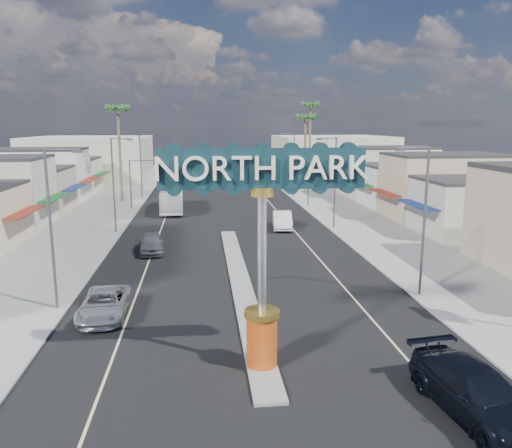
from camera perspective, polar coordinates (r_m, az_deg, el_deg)
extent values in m
plane|color=gray|center=(48.68, -3.29, -0.79)|extent=(160.00, 160.00, 0.00)
cube|color=black|center=(48.68, -3.29, -0.78)|extent=(20.00, 120.00, 0.01)
cube|color=gray|center=(33.21, -1.83, -6.44)|extent=(1.30, 30.00, 0.16)
cube|color=gray|center=(49.97, -19.54, -1.04)|extent=(8.00, 120.00, 0.12)
cube|color=gray|center=(51.29, 12.52, -0.35)|extent=(8.00, 120.00, 0.12)
cube|color=beige|center=(64.68, -25.78, 3.82)|extent=(12.00, 42.00, 6.00)
cube|color=#B7B29E|center=(66.42, 17.27, 4.61)|extent=(12.00, 42.00, 6.00)
cube|color=#B7B29E|center=(94.79, -18.31, 7.03)|extent=(20.00, 20.00, 8.00)
cube|color=beige|center=(95.89, 8.58, 7.52)|extent=(20.00, 20.00, 8.00)
cylinder|color=red|center=(21.63, 0.68, -13.16)|extent=(1.30, 1.30, 2.20)
cylinder|color=gold|center=(21.15, 0.68, -10.14)|extent=(1.50, 1.50, 0.25)
cylinder|color=#B7B7BC|center=(20.36, 0.70, -3.51)|extent=(0.36, 0.36, 4.80)
cylinder|color=gold|center=(19.85, 0.72, 3.69)|extent=(0.90, 0.90, 0.35)
cube|color=#0F2930|center=(19.75, 0.73, 6.35)|extent=(8.20, 0.50, 1.60)
cylinder|color=#47474C|center=(62.55, -14.15, 4.38)|extent=(0.18, 0.18, 6.00)
cylinder|color=#47474C|center=(61.98, -11.98, 7.11)|extent=(5.00, 0.12, 0.12)
cube|color=black|center=(61.86, -10.10, 6.71)|extent=(0.32, 0.32, 1.00)
sphere|color=red|center=(61.65, -10.13, 6.99)|extent=(0.22, 0.22, 0.22)
cylinder|color=#47474C|center=(63.38, 6.02, 4.75)|extent=(0.18, 0.18, 6.00)
cylinder|color=#47474C|center=(62.63, 3.82, 7.38)|extent=(5.00, 0.12, 0.12)
cube|color=black|center=(62.35, 1.99, 6.92)|extent=(0.32, 0.32, 1.00)
sphere|color=red|center=(62.15, 2.01, 7.20)|extent=(0.22, 0.22, 0.22)
cylinder|color=#47474C|center=(29.30, -22.39, -0.79)|extent=(0.16, 0.16, 9.00)
cylinder|color=#47474C|center=(28.52, -21.31, 7.92)|extent=(1.80, 0.10, 0.10)
cube|color=#47474C|center=(28.33, -19.72, 7.81)|extent=(0.50, 0.22, 0.15)
cylinder|color=#47474C|center=(48.57, -15.97, 4.15)|extent=(0.16, 0.16, 9.00)
cylinder|color=#47474C|center=(48.11, -15.19, 9.39)|extent=(1.80, 0.10, 0.10)
cube|color=#47474C|center=(47.99, -14.23, 9.31)|extent=(0.50, 0.22, 0.15)
cylinder|color=#47474C|center=(70.25, -13.02, 6.40)|extent=(0.16, 0.16, 9.00)
cylinder|color=#47474C|center=(69.93, -12.43, 10.02)|extent=(1.80, 0.10, 0.10)
cube|color=#47474C|center=(69.85, -11.77, 9.96)|extent=(0.50, 0.22, 0.15)
cylinder|color=#47474C|center=(30.97, 18.67, 0.09)|extent=(0.16, 0.16, 9.00)
cylinder|color=#47474C|center=(30.09, 17.64, 8.30)|extent=(1.80, 0.10, 0.10)
cube|color=#47474C|center=(29.79, 16.20, 8.16)|extent=(0.50, 0.22, 0.15)
cylinder|color=#47474C|center=(49.60, 9.01, 4.59)|extent=(0.16, 0.16, 9.00)
cylinder|color=#47474C|center=(49.06, 8.14, 9.70)|extent=(1.80, 0.10, 0.10)
cube|color=#47474C|center=(48.87, 7.22, 9.60)|extent=(0.50, 0.22, 0.15)
cylinder|color=#47474C|center=(70.96, 4.36, 6.70)|extent=(0.16, 0.16, 9.00)
cylinder|color=#47474C|center=(70.58, 3.68, 10.26)|extent=(1.80, 0.10, 0.10)
cube|color=#47474C|center=(70.45, 3.03, 10.19)|extent=(0.50, 0.22, 0.15)
cylinder|color=brown|center=(68.49, -15.27, 7.43)|extent=(0.36, 0.36, 12.00)
cylinder|color=brown|center=(75.27, 5.62, 7.71)|extent=(0.36, 0.36, 11.00)
cylinder|color=brown|center=(81.49, 6.16, 8.68)|extent=(0.36, 0.36, 13.00)
imported|color=silver|center=(28.39, -16.95, -8.73)|extent=(2.44, 5.20, 1.44)
imported|color=black|center=(20.27, 23.81, -17.18)|extent=(3.21, 6.31, 1.76)
imported|color=slate|center=(41.17, -11.88, -2.14)|extent=(2.36, 4.84, 1.59)
imported|color=silver|center=(49.63, 3.02, 0.46)|extent=(2.38, 5.36, 1.71)
imported|color=silver|center=(60.64, -9.58, 2.93)|extent=(2.89, 10.89, 3.01)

